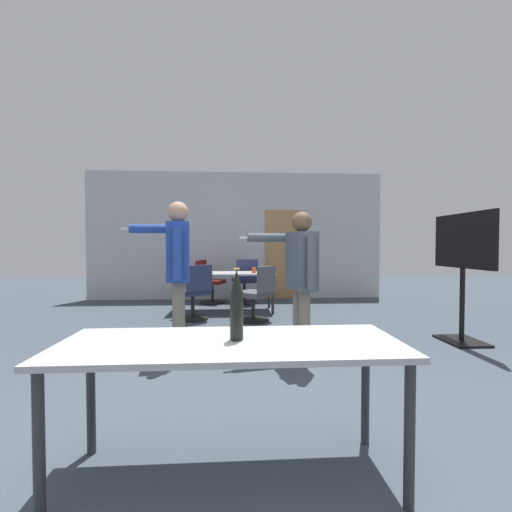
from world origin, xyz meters
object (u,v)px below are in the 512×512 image
object	(u,v)px
person_far_watching	(177,263)
person_right_polo	(300,271)
drink_cup	(254,270)
office_chair_near_pushed	(245,283)
office_chair_far_left	(209,283)
office_chair_mid_tucked	(195,294)
beer_bottle	(237,306)
tv_screen	(463,262)
office_chair_side_rolled	(257,296)

from	to	relation	value
person_far_watching	person_right_polo	bearing A→B (deg)	-110.54
person_right_polo	drink_cup	distance (m)	2.76
person_far_watching	office_chair_near_pushed	bearing A→B (deg)	-21.38
office_chair_far_left	drink_cup	xyz separation A→B (m)	(0.90, -1.08, 0.35)
office_chair_near_pushed	drink_cup	size ratio (longest dim) A/B	8.84
person_right_polo	office_chair_mid_tucked	xyz separation A→B (m)	(-1.34, 2.12, -0.53)
beer_bottle	drink_cup	size ratio (longest dim) A/B	3.53
office_chair_mid_tucked	drink_cup	bearing A→B (deg)	0.36
person_right_polo	office_chair_far_left	world-z (taller)	person_right_polo
tv_screen	person_far_watching	distance (m)	3.52
person_right_polo	office_chair_far_left	distance (m)	4.04
tv_screen	person_right_polo	distance (m)	2.27
tv_screen	office_chair_side_rolled	xyz separation A→B (m)	(-2.51, 1.35, -0.61)
person_far_watching	drink_cup	distance (m)	2.62
office_chair_near_pushed	beer_bottle	size ratio (longest dim) A/B	2.51
person_far_watching	office_chair_mid_tucked	bearing A→B (deg)	-6.15
office_chair_far_left	office_chair_mid_tucked	bearing A→B (deg)	16.18
office_chair_side_rolled	beer_bottle	size ratio (longest dim) A/B	2.38
person_right_polo	drink_cup	bearing A→B (deg)	-5.39
tv_screen	office_chair_side_rolled	size ratio (longest dim) A/B	1.81
person_right_polo	office_chair_mid_tucked	world-z (taller)	person_right_polo
drink_cup	person_far_watching	bearing A→B (deg)	-112.37
office_chair_mid_tucked	beer_bottle	bearing A→B (deg)	-110.73
office_chair_mid_tucked	office_chair_far_left	size ratio (longest dim) A/B	1.00
office_chair_far_left	beer_bottle	size ratio (longest dim) A/B	2.41
beer_bottle	person_right_polo	bearing A→B (deg)	68.72
office_chair_far_left	tv_screen	bearing A→B (deg)	66.77
office_chair_mid_tucked	beer_bottle	distance (m)	3.94
person_far_watching	drink_cup	world-z (taller)	person_far_watching
person_right_polo	office_chair_near_pushed	world-z (taller)	person_right_polo
office_chair_near_pushed	drink_cup	world-z (taller)	office_chair_near_pushed
tv_screen	office_chair_mid_tucked	size ratio (longest dim) A/B	1.78
tv_screen	beer_bottle	world-z (taller)	tv_screen
person_far_watching	office_chair_near_pushed	world-z (taller)	person_far_watching
office_chair_near_pushed	office_chair_far_left	distance (m)	0.79
tv_screen	person_right_polo	bearing A→B (deg)	-74.52
person_far_watching	beer_bottle	xyz separation A→B (m)	(0.65, -2.05, -0.13)
tv_screen	person_far_watching	xyz separation A→B (m)	(-3.51, -0.28, 0.01)
office_chair_side_rolled	drink_cup	bearing A→B (deg)	40.27
office_chair_mid_tucked	office_chair_near_pushed	bearing A→B (deg)	29.01
tv_screen	office_chair_near_pushed	distance (m)	4.06
drink_cup	office_chair_near_pushed	bearing A→B (deg)	98.62
office_chair_far_left	drink_cup	size ratio (longest dim) A/B	8.51
office_chair_side_rolled	person_right_polo	bearing A→B (deg)	-130.86
office_chair_near_pushed	office_chair_mid_tucked	xyz separation A→B (m)	(-0.88, -1.50, -0.03)
person_right_polo	drink_cup	world-z (taller)	person_right_polo
person_far_watching	office_chair_far_left	distance (m)	3.55
office_chair_side_rolled	office_chair_near_pushed	distance (m)	1.67
office_chair_mid_tucked	office_chair_side_rolled	bearing A→B (deg)	-40.05
drink_cup	office_chair_side_rolled	bearing A→B (deg)	-89.46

